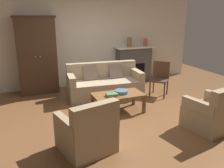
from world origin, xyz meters
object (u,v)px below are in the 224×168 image
at_px(armchair_near_left, 87,133).
at_px(side_chair_wooden, 160,76).
at_px(armoire, 37,55).
at_px(mantel_vase_bronze, 129,42).
at_px(coffee_table, 118,96).
at_px(mantel_vase_terracotta, 145,42).
at_px(armchair_near_right, 212,114).
at_px(couch, 104,84).
at_px(fireplace, 134,64).
at_px(fruit_bowl, 121,92).
at_px(book_stack, 112,95).

bearing_deg(armchair_near_left, side_chair_wooden, 37.26).
distance_m(armoire, mantel_vase_bronze, 2.78).
bearing_deg(coffee_table, side_chair_wooden, 24.28).
height_order(mantel_vase_terracotta, armchair_near_right, mantel_vase_terracotta).
relative_size(couch, side_chair_wooden, 2.20).
bearing_deg(armchair_near_left, armoire, 97.51).
bearing_deg(fireplace, armchair_near_left, -126.22).
bearing_deg(mantel_vase_bronze, mantel_vase_terracotta, 0.00).
height_order(fruit_bowl, side_chair_wooden, side_chair_wooden).
bearing_deg(book_stack, armchair_near_right, -41.76).
distance_m(fireplace, coffee_table, 2.61).
distance_m(coffee_table, fruit_bowl, 0.12).
distance_m(mantel_vase_bronze, mantel_vase_terracotta, 0.56).
xyz_separation_m(armoire, mantel_vase_bronze, (2.77, 0.06, 0.23)).
xyz_separation_m(fireplace, armchair_near_left, (-2.51, -3.43, -0.25)).
relative_size(fireplace, fruit_bowl, 4.19).
distance_m(fruit_bowl, mantel_vase_terracotta, 2.86).
height_order(coffee_table, side_chair_wooden, side_chair_wooden).
bearing_deg(mantel_vase_terracotta, armchair_near_left, -130.29).
xyz_separation_m(couch, mantel_vase_bronze, (1.19, 1.02, 0.95)).
distance_m(armchair_near_left, armchair_near_right, 2.37).
bearing_deg(fireplace, mantel_vase_terracotta, -2.70).
relative_size(couch, armchair_near_left, 2.12).
relative_size(fireplace, side_chair_wooden, 1.40).
bearing_deg(armchair_near_right, mantel_vase_terracotta, 81.61).
bearing_deg(side_chair_wooden, book_stack, -155.69).
xyz_separation_m(coffee_table, mantel_vase_terracotta, (1.83, 2.14, 0.87)).
relative_size(armoire, couch, 1.05).
distance_m(coffee_table, book_stack, 0.21).
bearing_deg(armoire, mantel_vase_bronze, 1.24).
bearing_deg(armchair_near_right, armoire, 128.84).
bearing_deg(book_stack, mantel_vase_bronze, 56.91).
height_order(fireplace, fruit_bowl, fireplace).
bearing_deg(mantel_vase_bronze, fireplace, 5.69).
distance_m(fireplace, armchair_near_right, 3.58).
xyz_separation_m(fruit_bowl, mantel_vase_terracotta, (1.75, 2.13, 0.78)).
bearing_deg(coffee_table, mantel_vase_terracotta, 49.45).
bearing_deg(armoire, fireplace, 1.51).
relative_size(armoire, mantel_vase_terracotta, 9.02).
bearing_deg(mantel_vase_terracotta, coffee_table, -130.55).
xyz_separation_m(mantel_vase_bronze, side_chair_wooden, (0.22, -1.47, -0.76)).
height_order(coffee_table, armchair_near_right, armchair_near_right).
bearing_deg(armchair_near_right, fireplace, 87.70).
height_order(fireplace, side_chair_wooden, fireplace).
height_order(coffee_table, mantel_vase_terracotta, mantel_vase_terracotta).
relative_size(book_stack, mantel_vase_terracotta, 1.15).
bearing_deg(armchair_near_left, coffee_table, 50.16).
bearing_deg(coffee_table, armoire, 125.78).
bearing_deg(armoire, book_stack, -58.53).
distance_m(fireplace, couch, 1.74).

